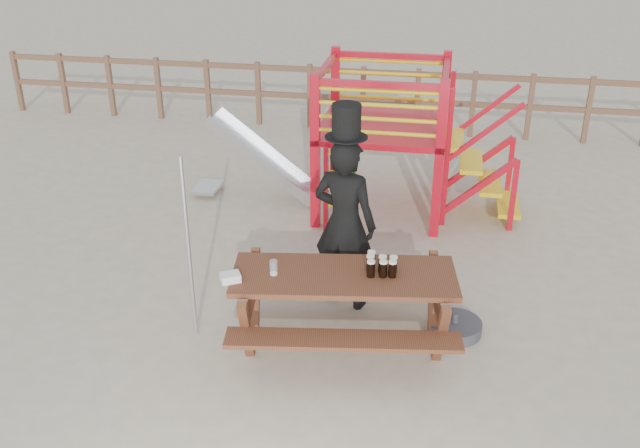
# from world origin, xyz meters

# --- Properties ---
(ground) EXTENTS (60.00, 60.00, 0.00)m
(ground) POSITION_xyz_m (0.00, 0.00, 0.00)
(ground) COLOR #C0B195
(ground) RESTS_ON ground
(back_fence) EXTENTS (15.09, 0.09, 1.20)m
(back_fence) POSITION_xyz_m (0.00, 7.00, 0.74)
(back_fence) COLOR brown
(back_fence) RESTS_ON ground
(playground_fort) EXTENTS (4.71, 1.84, 2.10)m
(playground_fort) POSITION_xyz_m (0.12, 3.58, 1.07)
(playground_fort) COLOR red
(playground_fort) RESTS_ON ground
(picnic_table) EXTENTS (2.36, 1.80, 0.84)m
(picnic_table) POSITION_xyz_m (0.19, 0.12, 0.53)
(picnic_table) COLOR brown
(picnic_table) RESTS_ON ground
(man_with_hat) EXTENTS (0.80, 0.64, 2.28)m
(man_with_hat) POSITION_xyz_m (0.07, 0.96, 1.02)
(man_with_hat) COLOR black
(man_with_hat) RESTS_ON ground
(metal_pole) EXTENTS (0.04, 0.04, 1.97)m
(metal_pole) POSITION_xyz_m (-1.35, 0.05, 0.99)
(metal_pole) COLOR #B2B2B7
(metal_pole) RESTS_ON ground
(parasol_base) EXTENTS (0.57, 0.57, 0.24)m
(parasol_base) POSITION_xyz_m (1.30, 0.56, 0.07)
(parasol_base) COLOR #3B3B40
(parasol_base) RESTS_ON ground
(paper_bag) EXTENTS (0.23, 0.21, 0.08)m
(paper_bag) POSITION_xyz_m (-0.85, -0.21, 0.88)
(paper_bag) COLOR white
(paper_bag) RESTS_ON picnic_table
(stout_pints) EXTENTS (0.30, 0.27, 0.17)m
(stout_pints) POSITION_xyz_m (0.53, 0.20, 0.93)
(stout_pints) COLOR black
(stout_pints) RESTS_ON picnic_table
(empty_glasses) EXTENTS (0.08, 0.08, 0.15)m
(empty_glasses) POSITION_xyz_m (-0.47, -0.01, 0.91)
(empty_glasses) COLOR silver
(empty_glasses) RESTS_ON picnic_table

